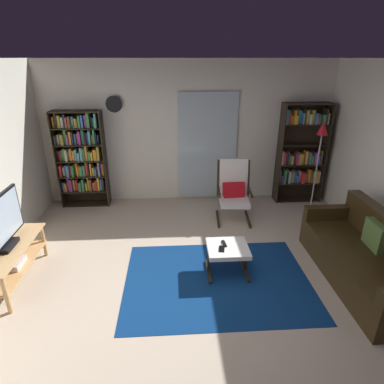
{
  "coord_description": "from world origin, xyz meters",
  "views": [
    {
      "loc": [
        -0.29,
        -3.03,
        2.61
      ],
      "look_at": [
        -0.05,
        0.95,
        0.93
      ],
      "focal_mm": 29.93,
      "sensor_mm": 36.0,
      "label": 1
    }
  ],
  "objects_px": {
    "television": "(0,225)",
    "wall_clock": "(114,104)",
    "bookshelf_near_sofa": "(301,152)",
    "lounge_armchair": "(234,189)",
    "ottoman": "(228,251)",
    "tv_stand": "(9,259)",
    "leather_sofa": "(369,260)",
    "cell_phone": "(222,249)",
    "tv_remote": "(224,244)",
    "bookshelf_near_tv": "(81,156)",
    "floor_lamp_by_shelf": "(321,143)"
  },
  "relations": [
    {
      "from": "tv_stand",
      "to": "leather_sofa",
      "type": "relative_size",
      "value": 0.62
    },
    {
      "from": "ottoman",
      "to": "wall_clock",
      "type": "bearing_deg",
      "value": 124.84
    },
    {
      "from": "bookshelf_near_tv",
      "to": "cell_phone",
      "type": "distance_m",
      "value": 3.29
    },
    {
      "from": "lounge_armchair",
      "to": "cell_phone",
      "type": "distance_m",
      "value": 1.67
    },
    {
      "from": "bookshelf_near_tv",
      "to": "wall_clock",
      "type": "bearing_deg",
      "value": 12.01
    },
    {
      "from": "tv_stand",
      "to": "lounge_armchair",
      "type": "height_order",
      "value": "lounge_armchair"
    },
    {
      "from": "bookshelf_near_sofa",
      "to": "leather_sofa",
      "type": "bearing_deg",
      "value": -90.49
    },
    {
      "from": "cell_phone",
      "to": "ottoman",
      "type": "bearing_deg",
      "value": 43.39
    },
    {
      "from": "floor_lamp_by_shelf",
      "to": "television",
      "type": "bearing_deg",
      "value": -159.87
    },
    {
      "from": "lounge_armchair",
      "to": "ottoman",
      "type": "bearing_deg",
      "value": -102.79
    },
    {
      "from": "floor_lamp_by_shelf",
      "to": "wall_clock",
      "type": "relative_size",
      "value": 5.72
    },
    {
      "from": "tv_stand",
      "to": "ottoman",
      "type": "bearing_deg",
      "value": 0.35
    },
    {
      "from": "bookshelf_near_tv",
      "to": "ottoman",
      "type": "relative_size",
      "value": 3.39
    },
    {
      "from": "bookshelf_near_tv",
      "to": "cell_phone",
      "type": "relative_size",
      "value": 12.63
    },
    {
      "from": "tv_stand",
      "to": "ottoman",
      "type": "xyz_separation_m",
      "value": [
        2.7,
        0.02,
        -0.01
      ]
    },
    {
      "from": "television",
      "to": "leather_sofa",
      "type": "xyz_separation_m",
      "value": [
        4.41,
        -0.27,
        -0.5
      ]
    },
    {
      "from": "floor_lamp_by_shelf",
      "to": "ottoman",
      "type": "bearing_deg",
      "value": -137.59
    },
    {
      "from": "leather_sofa",
      "to": "ottoman",
      "type": "bearing_deg",
      "value": 170.67
    },
    {
      "from": "floor_lamp_by_shelf",
      "to": "wall_clock",
      "type": "bearing_deg",
      "value": 167.15
    },
    {
      "from": "cell_phone",
      "to": "wall_clock",
      "type": "bearing_deg",
      "value": 133.71
    },
    {
      "from": "bookshelf_near_sofa",
      "to": "wall_clock",
      "type": "distance_m",
      "value": 3.53
    },
    {
      "from": "tv_remote",
      "to": "bookshelf_near_sofa",
      "type": "bearing_deg",
      "value": 45.3
    },
    {
      "from": "television",
      "to": "tv_remote",
      "type": "relative_size",
      "value": 6.86
    },
    {
      "from": "cell_phone",
      "to": "tv_remote",
      "type": "bearing_deg",
      "value": 77.87
    },
    {
      "from": "bookshelf_near_tv",
      "to": "ottoman",
      "type": "height_order",
      "value": "bookshelf_near_tv"
    },
    {
      "from": "tv_remote",
      "to": "cell_phone",
      "type": "xyz_separation_m",
      "value": [
        -0.05,
        -0.11,
        -0.0
      ]
    },
    {
      "from": "television",
      "to": "leather_sofa",
      "type": "height_order",
      "value": "television"
    },
    {
      "from": "bookshelf_near_tv",
      "to": "floor_lamp_by_shelf",
      "type": "distance_m",
      "value": 4.18
    },
    {
      "from": "television",
      "to": "wall_clock",
      "type": "height_order",
      "value": "wall_clock"
    },
    {
      "from": "tv_stand",
      "to": "tv_remote",
      "type": "bearing_deg",
      "value": 1.58
    },
    {
      "from": "television",
      "to": "lounge_armchair",
      "type": "distance_m",
      "value": 3.44
    },
    {
      "from": "wall_clock",
      "to": "bookshelf_near_tv",
      "type": "bearing_deg",
      "value": -167.99
    },
    {
      "from": "lounge_armchair",
      "to": "television",
      "type": "bearing_deg",
      "value": -152.83
    },
    {
      "from": "leather_sofa",
      "to": "wall_clock",
      "type": "relative_size",
      "value": 6.75
    },
    {
      "from": "floor_lamp_by_shelf",
      "to": "cell_phone",
      "type": "bearing_deg",
      "value": -138.0
    },
    {
      "from": "bookshelf_near_tv",
      "to": "wall_clock",
      "type": "distance_m",
      "value": 1.11
    },
    {
      "from": "leather_sofa",
      "to": "cell_phone",
      "type": "distance_m",
      "value": 1.82
    },
    {
      "from": "tv_remote",
      "to": "floor_lamp_by_shelf",
      "type": "relative_size",
      "value": 0.09
    },
    {
      "from": "tv_stand",
      "to": "lounge_armchair",
      "type": "bearing_deg",
      "value": 27.17
    },
    {
      "from": "ottoman",
      "to": "tv_remote",
      "type": "xyz_separation_m",
      "value": [
        -0.04,
        0.06,
        0.08
      ]
    },
    {
      "from": "bookshelf_near_sofa",
      "to": "television",
      "type": "bearing_deg",
      "value": -152.97
    },
    {
      "from": "television",
      "to": "bookshelf_near_sofa",
      "type": "bearing_deg",
      "value": 27.03
    },
    {
      "from": "wall_clock",
      "to": "floor_lamp_by_shelf",
      "type": "bearing_deg",
      "value": -12.85
    },
    {
      "from": "lounge_armchair",
      "to": "ottoman",
      "type": "xyz_separation_m",
      "value": [
        -0.35,
        -1.55,
        -0.21
      ]
    },
    {
      "from": "tv_stand",
      "to": "television",
      "type": "relative_size",
      "value": 1.23
    },
    {
      "from": "leather_sofa",
      "to": "wall_clock",
      "type": "distance_m",
      "value": 4.61
    },
    {
      "from": "bookshelf_near_sofa",
      "to": "leather_sofa",
      "type": "xyz_separation_m",
      "value": [
        -0.02,
        -2.53,
        -0.67
      ]
    },
    {
      "from": "cell_phone",
      "to": "floor_lamp_by_shelf",
      "type": "height_order",
      "value": "floor_lamp_by_shelf"
    },
    {
      "from": "television",
      "to": "wall_clock",
      "type": "bearing_deg",
      "value": 67.32
    },
    {
      "from": "lounge_armchair",
      "to": "cell_phone",
      "type": "height_order",
      "value": "lounge_armchair"
    }
  ]
}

